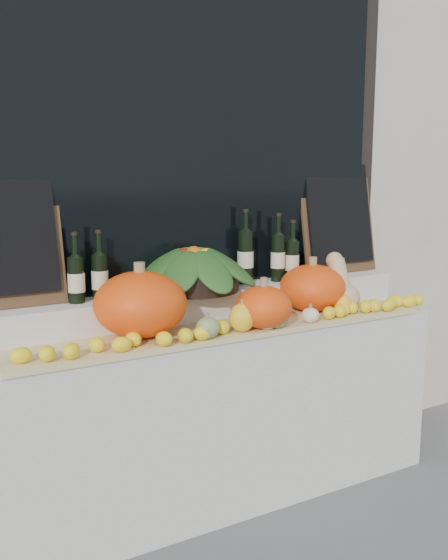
% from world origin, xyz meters
% --- Properties ---
extents(storefront_facade, '(7.00, 0.94, 4.50)m').
position_xyz_m(storefront_facade, '(0.00, 2.25, 2.25)').
color(storefront_facade, beige).
rests_on(storefront_facade, ground).
extents(display_sill, '(2.30, 0.55, 0.88)m').
position_xyz_m(display_sill, '(0.00, 1.52, 0.44)').
color(display_sill, silver).
rests_on(display_sill, ground).
extents(rear_tier, '(2.30, 0.25, 0.16)m').
position_xyz_m(rear_tier, '(0.00, 1.68, 0.96)').
color(rear_tier, silver).
rests_on(rear_tier, display_sill).
extents(straw_bedding, '(2.10, 0.32, 0.02)m').
position_xyz_m(straw_bedding, '(0.00, 1.40, 0.89)').
color(straw_bedding, tan).
rests_on(straw_bedding, display_sill).
extents(pumpkin_left, '(0.54, 0.54, 0.29)m').
position_xyz_m(pumpkin_left, '(-0.42, 1.46, 1.05)').
color(pumpkin_left, '#FF4E0D').
rests_on(pumpkin_left, straw_bedding).
extents(pumpkin_right, '(0.40, 0.40, 0.24)m').
position_xyz_m(pumpkin_right, '(0.54, 1.48, 1.03)').
color(pumpkin_right, '#FF4E0D').
rests_on(pumpkin_right, straw_bedding).
extents(pumpkin_center, '(0.32, 0.32, 0.20)m').
position_xyz_m(pumpkin_center, '(0.13, 1.31, 1.00)').
color(pumpkin_center, '#FF4E0D').
rests_on(pumpkin_center, straw_bedding).
extents(butternut_squash, '(0.16, 0.21, 0.30)m').
position_xyz_m(butternut_squash, '(0.69, 1.42, 1.03)').
color(butternut_squash, tan).
rests_on(butternut_squash, straw_bedding).
extents(decorative_gourds, '(0.92, 0.17, 0.15)m').
position_xyz_m(decorative_gourds, '(0.14, 1.30, 0.96)').
color(decorative_gourds, '#2C611D').
rests_on(decorative_gourds, straw_bedding).
extents(lemon_heap, '(2.20, 0.16, 0.06)m').
position_xyz_m(lemon_heap, '(0.00, 1.29, 0.94)').
color(lemon_heap, yellow).
rests_on(lemon_heap, straw_bedding).
extents(produce_bowl, '(0.67, 0.67, 0.23)m').
position_xyz_m(produce_bowl, '(-0.05, 1.66, 1.15)').
color(produce_bowl, black).
rests_on(produce_bowl, rear_tier).
extents(wine_bottle_far_left, '(0.08, 0.08, 0.32)m').
position_xyz_m(wine_bottle_far_left, '(-0.63, 1.67, 1.15)').
color(wine_bottle_far_left, black).
rests_on(wine_bottle_far_left, rear_tier).
extents(wine_bottle_near_left, '(0.08, 0.08, 0.32)m').
position_xyz_m(wine_bottle_near_left, '(-0.52, 1.68, 1.15)').
color(wine_bottle_near_left, black).
rests_on(wine_bottle_near_left, rear_tier).
extents(wine_bottle_tall, '(0.08, 0.08, 0.39)m').
position_xyz_m(wine_bottle_tall, '(0.27, 1.70, 1.18)').
color(wine_bottle_tall, black).
rests_on(wine_bottle_tall, rear_tier).
extents(wine_bottle_near_right, '(0.08, 0.08, 0.36)m').
position_xyz_m(wine_bottle_near_right, '(0.45, 1.67, 1.17)').
color(wine_bottle_near_right, black).
rests_on(wine_bottle_near_right, rear_tier).
extents(wine_bottle_far_right, '(0.08, 0.08, 0.32)m').
position_xyz_m(wine_bottle_far_right, '(0.54, 1.65, 1.15)').
color(wine_bottle_far_right, black).
rests_on(wine_bottle_far_right, rear_tier).
extents(chalkboard_left, '(0.50, 0.14, 0.61)m').
position_xyz_m(chalkboard_left, '(-0.92, 1.74, 1.36)').
color(chalkboard_left, '#4C331E').
rests_on(chalkboard_left, rear_tier).
extents(chalkboard_right, '(0.50, 0.14, 0.61)m').
position_xyz_m(chalkboard_right, '(0.92, 1.74, 1.36)').
color(chalkboard_right, '#4C331E').
rests_on(chalkboard_right, rear_tier).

